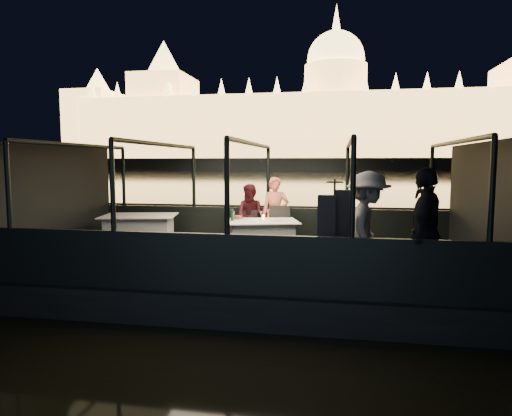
% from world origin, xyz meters
% --- Properties ---
extents(river_water, '(500.00, 500.00, 0.00)m').
position_xyz_m(river_water, '(0.00, 80.00, 0.00)').
color(river_water, black).
rests_on(river_water, ground).
extents(boat_hull, '(8.60, 4.40, 1.00)m').
position_xyz_m(boat_hull, '(0.00, 0.00, 0.00)').
color(boat_hull, black).
rests_on(boat_hull, river_water).
extents(boat_deck, '(8.00, 4.00, 0.04)m').
position_xyz_m(boat_deck, '(0.00, 0.00, 0.48)').
color(boat_deck, black).
rests_on(boat_deck, boat_hull).
extents(gunwale_port, '(8.00, 0.08, 0.90)m').
position_xyz_m(gunwale_port, '(0.00, 2.00, 0.95)').
color(gunwale_port, black).
rests_on(gunwale_port, boat_deck).
extents(gunwale_starboard, '(8.00, 0.08, 0.90)m').
position_xyz_m(gunwale_starboard, '(0.00, -2.00, 0.95)').
color(gunwale_starboard, black).
rests_on(gunwale_starboard, boat_deck).
extents(cabin_glass_port, '(8.00, 0.02, 1.40)m').
position_xyz_m(cabin_glass_port, '(0.00, 2.00, 2.10)').
color(cabin_glass_port, '#99B2B2').
rests_on(cabin_glass_port, gunwale_port).
extents(cabin_glass_starboard, '(8.00, 0.02, 1.40)m').
position_xyz_m(cabin_glass_starboard, '(0.00, -2.00, 2.10)').
color(cabin_glass_starboard, '#99B2B2').
rests_on(cabin_glass_starboard, gunwale_starboard).
extents(cabin_roof_glass, '(8.00, 4.00, 0.02)m').
position_xyz_m(cabin_roof_glass, '(0.00, 0.00, 2.80)').
color(cabin_roof_glass, '#99B2B2').
rests_on(cabin_roof_glass, boat_deck).
extents(end_wall_fore, '(0.02, 4.00, 2.30)m').
position_xyz_m(end_wall_fore, '(-4.00, 0.00, 1.65)').
color(end_wall_fore, black).
rests_on(end_wall_fore, boat_deck).
extents(end_wall_aft, '(0.02, 4.00, 2.30)m').
position_xyz_m(end_wall_aft, '(4.00, 0.00, 1.65)').
color(end_wall_aft, black).
rests_on(end_wall_aft, boat_deck).
extents(canopy_ribs, '(8.00, 4.00, 2.30)m').
position_xyz_m(canopy_ribs, '(0.00, 0.00, 1.65)').
color(canopy_ribs, black).
rests_on(canopy_ribs, boat_deck).
extents(embankment, '(400.00, 140.00, 6.00)m').
position_xyz_m(embankment, '(0.00, 210.00, 1.00)').
color(embankment, '#423D33').
rests_on(embankment, ground).
extents(parliament_building, '(220.00, 32.00, 60.00)m').
position_xyz_m(parliament_building, '(0.00, 175.00, 29.00)').
color(parliament_building, '#F2D18C').
rests_on(parliament_building, embankment).
extents(dining_table_central, '(1.68, 1.41, 0.77)m').
position_xyz_m(dining_table_central, '(0.08, 0.65, 0.89)').
color(dining_table_central, silver).
rests_on(dining_table_central, boat_deck).
extents(dining_table_aft, '(1.75, 1.42, 0.82)m').
position_xyz_m(dining_table_aft, '(-2.62, 0.71, 0.89)').
color(dining_table_aft, white).
rests_on(dining_table_aft, boat_deck).
extents(chair_port_left, '(0.41, 0.41, 0.87)m').
position_xyz_m(chair_port_left, '(-0.38, 1.38, 0.95)').
color(chair_port_left, black).
rests_on(chair_port_left, boat_deck).
extents(chair_port_right, '(0.49, 0.49, 1.00)m').
position_xyz_m(chair_port_right, '(0.35, 1.11, 0.95)').
color(chair_port_right, black).
rests_on(chair_port_right, boat_deck).
extents(coat_stand, '(0.50, 0.41, 1.71)m').
position_xyz_m(coat_stand, '(1.55, -1.57, 1.40)').
color(coat_stand, black).
rests_on(coat_stand, boat_deck).
extents(person_woman_coral, '(0.62, 0.45, 1.63)m').
position_xyz_m(person_woman_coral, '(0.24, 1.48, 1.25)').
color(person_woman_coral, '#DE6E51').
rests_on(person_woman_coral, boat_deck).
extents(person_man_maroon, '(0.76, 0.62, 1.47)m').
position_xyz_m(person_man_maroon, '(-0.32, 1.56, 1.25)').
color(person_man_maroon, '#3C1118').
rests_on(person_man_maroon, boat_deck).
extents(passenger_stripe, '(0.78, 1.24, 1.83)m').
position_xyz_m(passenger_stripe, '(2.07, -1.23, 1.35)').
color(passenger_stripe, silver).
rests_on(passenger_stripe, boat_deck).
extents(passenger_dark, '(0.82, 1.20, 1.89)m').
position_xyz_m(passenger_dark, '(2.83, -1.68, 1.35)').
color(passenger_dark, black).
rests_on(passenger_dark, boat_deck).
extents(wine_bottle, '(0.08, 0.08, 0.29)m').
position_xyz_m(wine_bottle, '(-0.52, 0.55, 1.42)').
color(wine_bottle, '#13341D').
rests_on(wine_bottle, dining_table_central).
extents(bread_basket, '(0.23, 0.23, 0.07)m').
position_xyz_m(bread_basket, '(-0.47, 0.82, 1.31)').
color(bread_basket, brown).
rests_on(bread_basket, dining_table_central).
extents(amber_candle, '(0.06, 0.06, 0.09)m').
position_xyz_m(amber_candle, '(0.07, 0.88, 1.31)').
color(amber_candle, '#FF983F').
rests_on(amber_candle, dining_table_central).
extents(plate_near, '(0.28, 0.28, 0.02)m').
position_xyz_m(plate_near, '(0.36, 0.71, 1.27)').
color(plate_near, silver).
rests_on(plate_near, dining_table_central).
extents(plate_far, '(0.27, 0.27, 0.01)m').
position_xyz_m(plate_far, '(-0.29, 0.89, 1.27)').
color(plate_far, silver).
rests_on(plate_far, dining_table_central).
extents(wine_glass_white, '(0.08, 0.08, 0.19)m').
position_xyz_m(wine_glass_white, '(-0.50, 0.55, 1.36)').
color(wine_glass_white, white).
rests_on(wine_glass_white, dining_table_central).
extents(wine_glass_red, '(0.07, 0.07, 0.20)m').
position_xyz_m(wine_glass_red, '(0.16, 0.95, 1.36)').
color(wine_glass_red, silver).
rests_on(wine_glass_red, dining_table_central).
extents(wine_glass_empty, '(0.07, 0.07, 0.20)m').
position_xyz_m(wine_glass_empty, '(0.07, 0.59, 1.36)').
color(wine_glass_empty, white).
rests_on(wine_glass_empty, dining_table_central).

